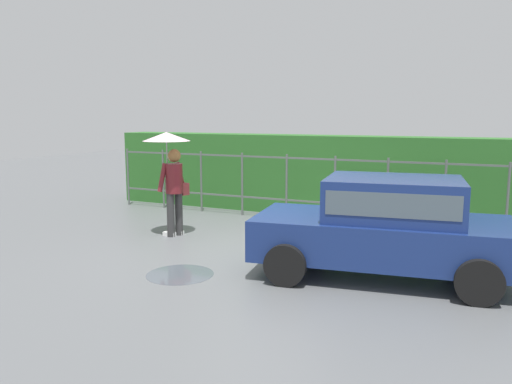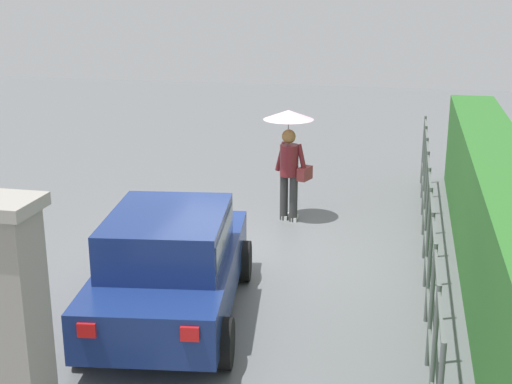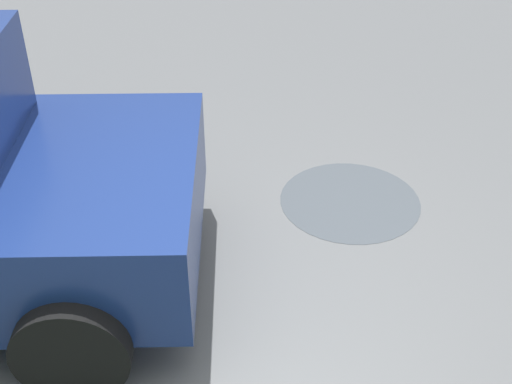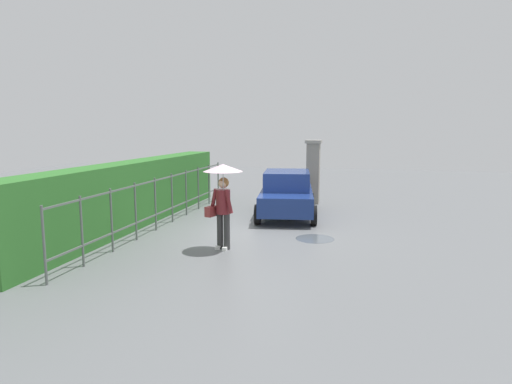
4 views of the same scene
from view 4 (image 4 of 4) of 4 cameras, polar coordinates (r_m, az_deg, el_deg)
ground_plane at (r=12.55m, az=0.31°, el=-5.01°), size 40.00×40.00×0.00m
car at (r=14.50m, az=3.98°, el=0.01°), size 3.91×2.27×1.48m
pedestrian at (r=10.42m, az=-4.33°, el=0.40°), size 0.92×0.92×2.05m
gate_pillar at (r=17.06m, az=7.36°, el=2.68°), size 0.60×0.60×2.42m
fence_section at (r=13.27m, az=-11.76°, el=-0.83°), size 10.26×0.05×1.50m
hedge_row at (r=13.69m, az=-15.44°, el=-0.15°), size 11.21×0.90×1.90m
puddle_near at (r=11.78m, az=7.60°, el=-5.97°), size 1.02×1.02×0.00m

